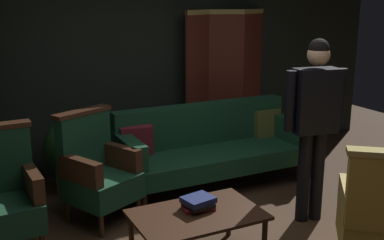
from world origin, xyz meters
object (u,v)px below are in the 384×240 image
velvet_couch (210,145)px  armchair_wing_right (97,170)px  book_black_cloth (198,204)px  armchair_gilt_accent (381,215)px  potted_plant (68,151)px  book_red_leather (198,208)px  armchair_wing_left (2,194)px  folding_screen (226,82)px  book_navy_cloth (198,200)px  coffee_table (197,219)px  standing_figure (315,114)px

velvet_couch → armchair_wing_right: bearing=-166.5°
book_black_cloth → armchair_wing_right: bearing=117.0°
velvet_couch → armchair_gilt_accent: armchair_gilt_accent is taller
potted_plant → book_red_leather: (0.63, -1.83, -0.02)m
velvet_couch → armchair_wing_left: bearing=-166.5°
folding_screen → book_navy_cloth: bearing=-124.8°
armchair_wing_right → book_black_cloth: size_ratio=5.10×
potted_plant → book_red_leather: size_ratio=3.20×
armchair_wing_left → potted_plant: size_ratio=1.32×
book_black_cloth → book_navy_cloth: (0.00, 0.00, 0.04)m
armchair_gilt_accent → book_black_cloth: armchair_gilt_accent is taller
potted_plant → velvet_couch: bearing=-17.4°
coffee_table → standing_figure: standing_figure is taller
standing_figure → book_black_cloth: (-1.25, -0.15, -0.56)m
folding_screen → standing_figure: size_ratio=1.12×
velvet_couch → armchair_wing_right: size_ratio=2.04×
armchair_wing_left → standing_figure: standing_figure is taller
folding_screen → armchair_gilt_accent: 3.08m
book_red_leather → book_black_cloth: (0.00, -0.00, 0.03)m
armchair_wing_right → standing_figure: size_ratio=0.61×
folding_screen → book_red_leather: (-1.52, -2.19, -0.55)m
armchair_wing_right → potted_plant: bearing=97.2°
folding_screen → book_navy_cloth: (-1.52, -2.19, -0.48)m
folding_screen → armchair_wing_left: 3.24m
book_red_leather → book_navy_cloth: (0.00, 0.00, 0.07)m
armchair_gilt_accent → book_navy_cloth: (-1.09, 0.82, 0.01)m
book_navy_cloth → coffee_table: bearing=-122.9°
book_black_cloth → coffee_table: bearing=-122.9°
book_red_leather → book_navy_cloth: size_ratio=1.05×
book_black_cloth → book_navy_cloth: bearing=90.0°
book_black_cloth → book_navy_cloth: 0.04m
armchair_wing_right → book_red_leather: bearing=-63.0°
velvet_couch → book_red_leather: velvet_couch is taller
velvet_couch → armchair_gilt_accent: 2.20m
velvet_couch → book_navy_cloth: velvet_couch is taller
velvet_couch → book_red_leather: (-0.85, -1.37, -0.02)m
standing_figure → armchair_wing_right: bearing=153.4°
book_red_leather → book_black_cloth: book_black_cloth is taller
armchair_wing_right → book_red_leather: armchair_wing_right is taller
coffee_table → armchair_wing_left: 1.61m
armchair_gilt_accent → potted_plant: bearing=122.9°
velvet_couch → potted_plant: size_ratio=2.70×
standing_figure → book_red_leather: size_ratio=6.93×
potted_plant → book_navy_cloth: 1.93m
coffee_table → armchair_gilt_accent: 1.37m
standing_figure → book_red_leather: 1.39m
coffee_table → book_red_leather: size_ratio=4.07×
armchair_wing_right → potted_plant: 0.80m
standing_figure → book_navy_cloth: (-1.25, -0.15, -0.52)m
book_red_leather → armchair_wing_left: bearing=148.8°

